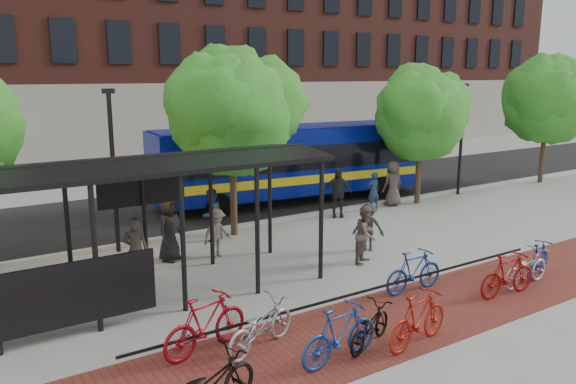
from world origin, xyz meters
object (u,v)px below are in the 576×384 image
bike_4 (370,326)px  pedestrian_3 (217,233)px  bus (292,159)px  pedestrian_0 (170,229)px  bike_10 (526,268)px  pedestrian_8 (366,234)px  bike_3 (340,334)px  pedestrian_6 (393,183)px  pedestrian_9 (368,227)px  bus_shelter (114,183)px  lamp_post_left (113,166)px  bike_2 (261,325)px  pedestrian_7 (373,191)px  pedestrian_1 (136,250)px  tree_b (234,107)px  tree_d (548,96)px  tree_c (422,110)px  bike_9 (508,275)px  lamp_post_right (461,136)px  bike_7 (414,271)px  bike_1 (206,324)px  bike_5 (418,319)px  bike_11 (538,260)px  pedestrian_2 (211,215)px

bike_4 → pedestrian_3: size_ratio=1.10×
bus → pedestrian_0: (-7.56, -4.75, -0.93)m
bike_10 → pedestrian_8: pedestrian_8 is taller
bike_3 → pedestrian_3: bearing=-12.5°
pedestrian_6 → pedestrian_0: bearing=11.4°
pedestrian_9 → bus_shelter: bearing=-136.4°
lamp_post_left → bike_2: lamp_post_left is taller
bus → pedestrian_7: size_ratio=7.87×
pedestrian_1 → bike_2: bearing=120.9°
tree_b → tree_d: 18.00m
tree_c → pedestrian_7: 4.12m
pedestrian_6 → bike_9: bearing=65.7°
lamp_post_left → pedestrian_8: bearing=-40.7°
lamp_post_right → pedestrian_6: size_ratio=2.64×
bike_4 → bike_7: (2.93, 1.64, 0.12)m
bus_shelter → bike_2: bearing=-67.3°
pedestrian_7 → pedestrian_8: bearing=49.2°
bus → pedestrian_6: bearing=-38.7°
tree_b → bike_1: 9.47m
lamp_post_right → bike_3: size_ratio=2.62×
tree_d → bike_5: tree_d is taller
tree_c → lamp_post_left: tree_c is taller
bike_2 → bike_10: 7.77m
bike_9 → pedestrian_0: 9.58m
pedestrian_3 → bike_2: bearing=-119.9°
bike_11 → bus_shelter: bearing=49.0°
bike_1 → bike_9: bearing=-113.6°
pedestrian_0 → pedestrian_9: size_ratio=1.28×
bike_9 → pedestrian_9: pedestrian_9 is taller
bike_5 → pedestrian_2: size_ratio=1.09×
pedestrian_2 → pedestrian_8: size_ratio=1.02×
tree_d → bike_10: size_ratio=3.54×
bike_2 → bike_9: bearing=-118.3°
bike_4 → pedestrian_7: size_ratio=1.05×
tree_c → pedestrian_6: size_ratio=3.05×
pedestrian_0 → pedestrian_9: pedestrian_0 is taller
bike_4 → lamp_post_left: bearing=-7.9°
bike_1 → bike_4: (2.96, -1.60, -0.18)m
tree_d → bike_4: tree_d is taller
lamp_post_right → pedestrian_0: size_ratio=2.60×
tree_d → pedestrian_7: tree_d is taller
lamp_post_right → pedestrian_8: (-10.07, -5.10, -1.88)m
bike_2 → pedestrian_0: (0.54, 6.36, 0.47)m
tree_b → pedestrian_3: bearing=-130.6°
lamp_post_left → bike_5: (3.37, -9.73, -2.16)m
bike_3 → pedestrian_2: bearing=-15.1°
bike_1 → bike_9: bike_1 is taller
tree_c → bike_3: bearing=-141.5°
bike_10 → bike_11: bearing=-81.3°
tree_b → bike_3: tree_b is taller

